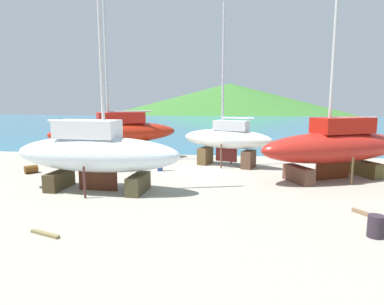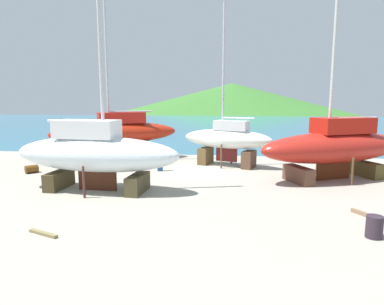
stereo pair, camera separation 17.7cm
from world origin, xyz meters
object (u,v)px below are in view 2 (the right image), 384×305
Objects in this scene: sailboat_large_starboard at (116,132)px; worker at (160,158)px; barrel_tar_black at (32,169)px; sailboat_small_center at (96,152)px; barrel_by_slipway at (374,227)px; sailboat_far_slipway at (227,139)px; sailboat_mid_port at (335,146)px.

sailboat_large_starboard is 5.83m from worker.
worker is 8.56m from barrel_tar_black.
barrel_by_slipway is (12.33, -4.95, -1.68)m from sailboat_small_center.
sailboat_far_slipway reaches higher than barrel_tar_black.
sailboat_mid_port is at bearing 1.50° from barrel_tar_black.
barrel_tar_black is at bearing 154.90° from barrel_by_slipway.
sailboat_far_slipway is (-6.60, 3.49, -0.12)m from sailboat_mid_port.
sailboat_mid_port is at bearing 21.11° from sailboat_small_center.
sailboat_large_starboard is 1.55× the size of sailboat_far_slipway.
sailboat_mid_port is 1.52× the size of sailboat_far_slipway.
sailboat_mid_port reaches higher than sailboat_far_slipway.
worker reaches higher than barrel_tar_black.
sailboat_mid_port reaches higher than sailboat_small_center.
sailboat_mid_port is 22.35× the size of barrel_tar_black.
sailboat_large_starboard is 22.32× the size of barrel_by_slipway.
sailboat_far_slipway is (8.83, -1.30, -0.30)m from sailboat_large_starboard.
sailboat_small_center is 9.18m from sailboat_large_starboard.
worker is at bearing 134.27° from barrel_by_slipway.
sailboat_large_starboard reaches higher than barrel_by_slipway.
sailboat_small_center is 0.89× the size of sailboat_large_starboard.
barrel_tar_black is 20.29m from barrel_by_slipway.
sailboat_mid_port is at bearing 172.43° from sailboat_far_slipway.
sailboat_small_center is 13.39m from barrel_by_slipway.
barrel_tar_black is (-19.49, -0.51, -1.83)m from sailboat_mid_port.
sailboat_far_slipway reaches higher than worker.
worker is at bearing 11.10° from barrel_tar_black.
sailboat_small_center is 5.92m from worker.
sailboat_far_slipway is at bearing 142.69° from sailboat_large_starboard.
sailboat_large_starboard is 10.60× the size of worker.
sailboat_far_slipway is 6.82× the size of worker.
sailboat_small_center is 0.91× the size of sailboat_mid_port.
sailboat_large_starboard is at bearing -42.68° from sailboat_mid_port.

